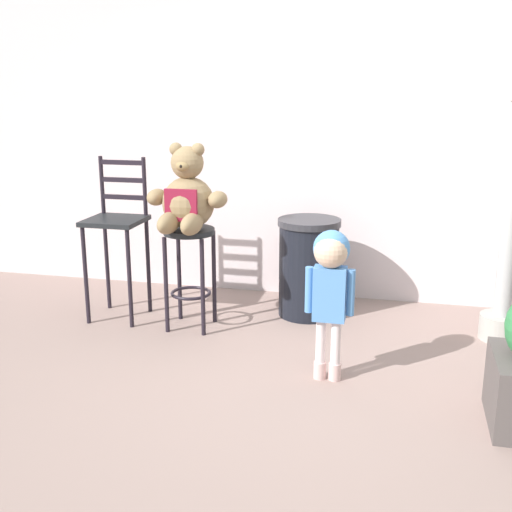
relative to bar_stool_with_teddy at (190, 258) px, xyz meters
The scene contains 7 objects.
ground_plane 1.36m from the bar_stool_with_teddy, 38.67° to the right, with size 24.00×24.00×0.00m, color gray.
building_wall 2.00m from the bar_stool_with_teddy, 49.05° to the left, with size 7.15×0.30×3.77m, color silver.
bar_stool_with_teddy is the anchor object (origin of this frame).
teddy_bear 0.45m from the bar_stool_with_teddy, 90.00° to the right, with size 0.59×0.53×0.62m.
child_walking 1.29m from the bar_stool_with_teddy, 30.20° to the right, with size 0.30×0.24×0.94m.
trash_bin 0.95m from the bar_stool_with_teddy, 29.86° to the left, with size 0.49×0.49×0.78m.
bar_chair_empty 0.65m from the bar_stool_with_teddy, behind, with size 0.42×0.42×1.24m.
Camera 1 is at (0.53, -3.48, 1.75)m, focal length 44.23 mm.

